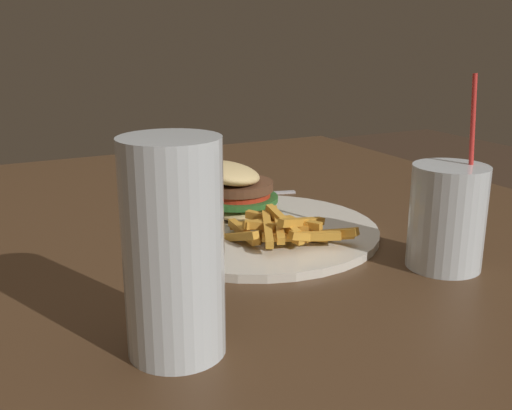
{
  "coord_description": "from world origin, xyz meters",
  "views": [
    {
      "loc": [
        -0.62,
        0.29,
        0.97
      ],
      "look_at": [
        0.02,
        -0.04,
        0.76
      ],
      "focal_mm": 42.0,
      "sensor_mm": 36.0,
      "label": 1
    }
  ],
  "objects_px": {
    "beer_glass": "(174,255)",
    "spoon": "(196,193)",
    "meal_plate_near": "(249,215)",
    "juice_glass": "(447,221)"
  },
  "relations": [
    {
      "from": "juice_glass",
      "to": "spoon",
      "type": "height_order",
      "value": "juice_glass"
    },
    {
      "from": "juice_glass",
      "to": "spoon",
      "type": "bearing_deg",
      "value": 20.14
    },
    {
      "from": "meal_plate_near",
      "to": "juice_glass",
      "type": "xyz_separation_m",
      "value": [
        -0.21,
        -0.14,
        0.03
      ]
    },
    {
      "from": "meal_plate_near",
      "to": "spoon",
      "type": "height_order",
      "value": "meal_plate_near"
    },
    {
      "from": "spoon",
      "to": "juice_glass",
      "type": "bearing_deg",
      "value": 125.74
    },
    {
      "from": "meal_plate_near",
      "to": "juice_glass",
      "type": "relative_size",
      "value": 1.49
    },
    {
      "from": "beer_glass",
      "to": "juice_glass",
      "type": "distance_m",
      "value": 0.33
    },
    {
      "from": "juice_glass",
      "to": "spoon",
      "type": "relative_size",
      "value": 1.06
    },
    {
      "from": "beer_glass",
      "to": "spoon",
      "type": "distance_m",
      "value": 0.47
    },
    {
      "from": "beer_glass",
      "to": "spoon",
      "type": "xyz_separation_m",
      "value": [
        0.42,
        -0.18,
        -0.07
      ]
    }
  ]
}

